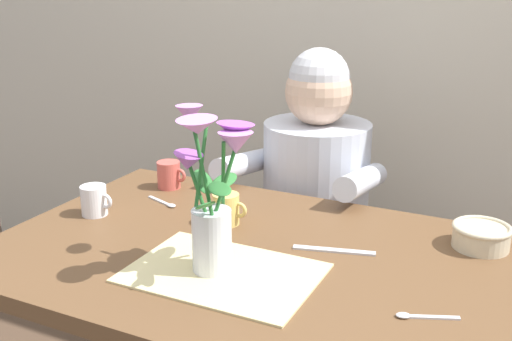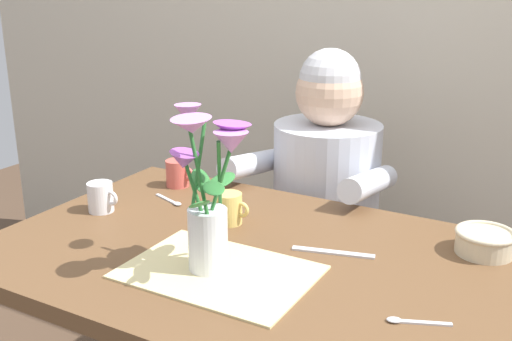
% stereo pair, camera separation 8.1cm
% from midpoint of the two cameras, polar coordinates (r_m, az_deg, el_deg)
% --- Properties ---
extents(wood_panel_backdrop, '(4.00, 0.10, 2.50)m').
position_cam_midpoint_polar(wood_panel_backdrop, '(2.29, 14.12, 14.73)').
color(wood_panel_backdrop, beige).
rests_on(wood_panel_backdrop, ground_plane).
extents(dining_table, '(1.20, 0.80, 0.74)m').
position_cam_midpoint_polar(dining_table, '(1.49, 0.88, -10.78)').
color(dining_table, brown).
rests_on(dining_table, ground_plane).
extents(seated_person, '(0.45, 0.47, 1.14)m').
position_cam_midpoint_polar(seated_person, '(2.06, 7.40, -4.97)').
color(seated_person, '#4C4C56').
rests_on(seated_person, ground_plane).
extents(striped_placemat, '(0.40, 0.28, 0.00)m').
position_cam_midpoint_polar(striped_placemat, '(1.35, -1.68, -9.31)').
color(striped_placemat, beige).
rests_on(striped_placemat, dining_table).
extents(flower_vase, '(0.22, 0.21, 0.35)m').
position_cam_midpoint_polar(flower_vase, '(1.29, -2.61, -1.90)').
color(flower_vase, silver).
rests_on(flower_vase, dining_table).
extents(ceramic_bowl, '(0.14, 0.14, 0.06)m').
position_cam_midpoint_polar(ceramic_bowl, '(1.53, 21.70, -6.05)').
color(ceramic_bowl, beige).
rests_on(ceramic_bowl, dining_table).
extents(dinner_knife, '(0.19, 0.06, 0.00)m').
position_cam_midpoint_polar(dinner_knife, '(1.45, 8.68, -7.46)').
color(dinner_knife, silver).
rests_on(dinner_knife, dining_table).
extents(tea_cup, '(0.09, 0.07, 0.08)m').
position_cam_midpoint_polar(tea_cup, '(1.70, -12.73, -2.41)').
color(tea_cup, silver).
rests_on(tea_cup, dining_table).
extents(coffee_cup, '(0.09, 0.07, 0.08)m').
position_cam_midpoint_polar(coffee_cup, '(1.86, -5.96, -0.27)').
color(coffee_cup, '#CC564C').
rests_on(coffee_cup, dining_table).
extents(ceramic_mug, '(0.09, 0.07, 0.08)m').
position_cam_midpoint_polar(ceramic_mug, '(1.58, -0.99, -3.51)').
color(ceramic_mug, '#E5C666').
rests_on(ceramic_mug, dining_table).
extents(spoon_0, '(0.12, 0.06, 0.01)m').
position_cam_midpoint_polar(spoon_0, '(1.74, -6.39, -2.85)').
color(spoon_0, silver).
rests_on(spoon_0, dining_table).
extents(spoon_1, '(0.12, 0.06, 0.01)m').
position_cam_midpoint_polar(spoon_1, '(1.22, 15.71, -13.20)').
color(spoon_1, silver).
rests_on(spoon_1, dining_table).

